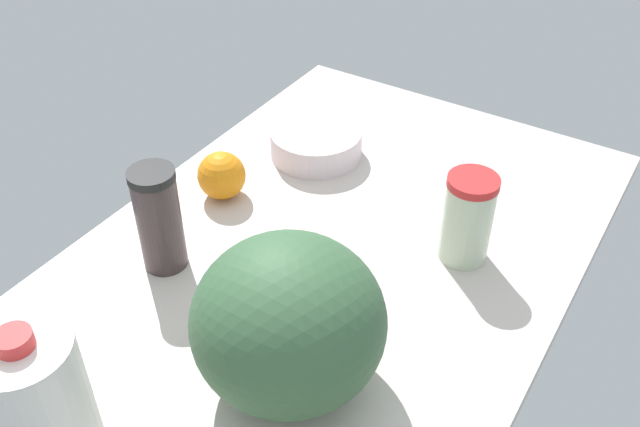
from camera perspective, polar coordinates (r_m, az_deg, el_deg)
name	(u,v)px	position (r cm, az deg, el deg)	size (l,w,h in cm)	color
countertop	(320,267)	(119.13, 0.00, -4.34)	(120.00, 76.00, 3.00)	beige
tumbler_cup	(468,218)	(116.42, 11.73, -0.39)	(8.22, 8.22, 15.77)	beige
watermelon	(288,322)	(92.76, -2.54, -8.69)	(25.55, 25.55, 22.90)	#39603C
milk_jug	(43,414)	(89.26, -21.29, -14.70)	(11.60, 11.60, 24.78)	white
mixing_bowl	(316,143)	(141.72, -0.31, 5.70)	(18.16, 18.16, 5.61)	silver
shaker_bottle	(159,219)	(114.65, -12.77, -0.44)	(7.34, 7.34, 18.33)	#3D2F31
orange_loose	(222,175)	(130.80, -7.88, 3.03)	(8.83, 8.83, 8.83)	orange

